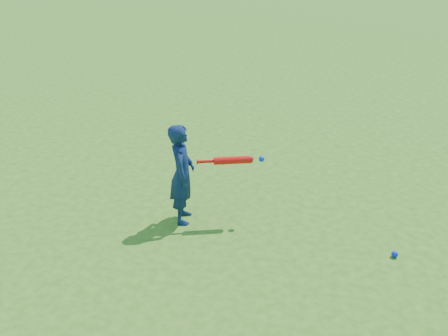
% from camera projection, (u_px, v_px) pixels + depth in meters
% --- Properties ---
extents(ground, '(80.00, 80.00, 0.00)m').
position_uv_depth(ground, '(238.00, 211.00, 6.35)').
color(ground, '#356E1A').
rests_on(ground, ground).
extents(child, '(0.37, 0.50, 1.24)m').
position_uv_depth(child, '(182.00, 174.00, 5.89)').
color(child, '#0F2046').
rests_on(child, ground).
extents(ground_ball_blue, '(0.07, 0.07, 0.07)m').
position_uv_depth(ground_ball_blue, '(395.00, 254.00, 5.43)').
color(ground_ball_blue, '#0B23C7').
rests_on(ground_ball_blue, ground).
extents(bat_swing, '(0.78, 0.29, 0.09)m').
position_uv_depth(bat_swing, '(235.00, 160.00, 5.84)').
color(bat_swing, red).
rests_on(bat_swing, ground).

